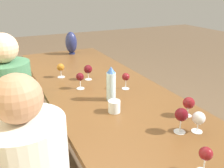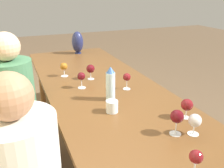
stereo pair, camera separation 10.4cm
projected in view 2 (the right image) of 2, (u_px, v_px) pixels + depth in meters
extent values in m
plane|color=brown|center=(107.00, 162.00, 2.34)|extent=(14.00, 14.00, 0.00)
cube|color=brown|center=(107.00, 93.00, 2.08)|extent=(3.04, 0.96, 0.04)
cylinder|color=brown|center=(96.00, 76.00, 3.57)|extent=(0.07, 0.07, 0.68)
cylinder|color=brown|center=(42.00, 83.00, 3.30)|extent=(0.07, 0.07, 0.68)
cylinder|color=silver|center=(111.00, 86.00, 1.87)|extent=(0.07, 0.07, 0.22)
cone|color=#33599E|center=(110.00, 70.00, 1.82)|extent=(0.06, 0.06, 0.05)
cylinder|color=silver|center=(112.00, 106.00, 1.71)|extent=(0.08, 0.08, 0.08)
cylinder|color=#1E234C|center=(78.00, 53.00, 3.25)|extent=(0.08, 0.08, 0.01)
ellipsoid|color=#1E234C|center=(78.00, 42.00, 3.19)|extent=(0.15, 0.15, 0.27)
cylinder|color=silver|center=(193.00, 134.00, 1.46)|extent=(0.07, 0.07, 0.00)
cylinder|color=silver|center=(194.00, 130.00, 1.45)|extent=(0.01, 0.01, 0.06)
sphere|color=silver|center=(195.00, 120.00, 1.43)|extent=(0.08, 0.08, 0.08)
cylinder|color=silver|center=(127.00, 89.00, 2.11)|extent=(0.06, 0.06, 0.00)
cylinder|color=silver|center=(127.00, 84.00, 2.09)|extent=(0.01, 0.01, 0.08)
sphere|color=maroon|center=(127.00, 77.00, 2.07)|extent=(0.06, 0.06, 0.06)
sphere|color=maroon|center=(196.00, 157.00, 1.10)|extent=(0.06, 0.06, 0.06)
cylinder|color=silver|center=(91.00, 79.00, 2.34)|extent=(0.06, 0.06, 0.00)
cylinder|color=silver|center=(91.00, 75.00, 2.33)|extent=(0.01, 0.01, 0.07)
sphere|color=#510C14|center=(90.00, 69.00, 2.30)|extent=(0.08, 0.08, 0.08)
cylinder|color=silver|center=(185.00, 118.00, 1.64)|extent=(0.06, 0.06, 0.00)
cylinder|color=silver|center=(186.00, 113.00, 1.63)|extent=(0.01, 0.01, 0.06)
sphere|color=maroon|center=(187.00, 105.00, 1.61)|extent=(0.08, 0.08, 0.08)
cylinder|color=silver|center=(65.00, 76.00, 2.41)|extent=(0.07, 0.07, 0.00)
cylinder|color=silver|center=(64.00, 73.00, 2.40)|extent=(0.01, 0.01, 0.07)
sphere|color=#995B19|center=(64.00, 66.00, 2.38)|extent=(0.07, 0.07, 0.07)
cylinder|color=silver|center=(175.00, 134.00, 1.46)|extent=(0.07, 0.07, 0.00)
cylinder|color=silver|center=(176.00, 128.00, 1.45)|extent=(0.01, 0.01, 0.08)
sphere|color=#510C14|center=(177.00, 116.00, 1.42)|extent=(0.08, 0.08, 0.08)
cylinder|color=silver|center=(82.00, 88.00, 2.13)|extent=(0.07, 0.07, 0.00)
cylinder|color=silver|center=(82.00, 83.00, 2.12)|extent=(0.01, 0.01, 0.07)
sphere|color=#510C14|center=(81.00, 76.00, 2.09)|extent=(0.07, 0.07, 0.07)
cube|color=brown|center=(18.00, 127.00, 2.08)|extent=(0.44, 0.44, 0.04)
cylinder|color=brown|center=(47.00, 157.00, 2.07)|extent=(0.04, 0.04, 0.42)
cylinder|color=brown|center=(41.00, 134.00, 2.40)|extent=(0.04, 0.04, 0.42)
cylinder|color=beige|center=(20.00, 164.00, 1.23)|extent=(0.40, 0.40, 0.51)
sphere|color=#9E7051|center=(8.00, 96.00, 1.09)|extent=(0.22, 0.22, 0.22)
cube|color=#2D2D38|center=(28.00, 146.00, 2.18)|extent=(0.26, 0.19, 0.46)
cylinder|color=#3D704C|center=(13.00, 94.00, 1.98)|extent=(0.35, 0.35, 0.55)
sphere|color=#D6A884|center=(5.00, 47.00, 1.84)|extent=(0.22, 0.22, 0.22)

